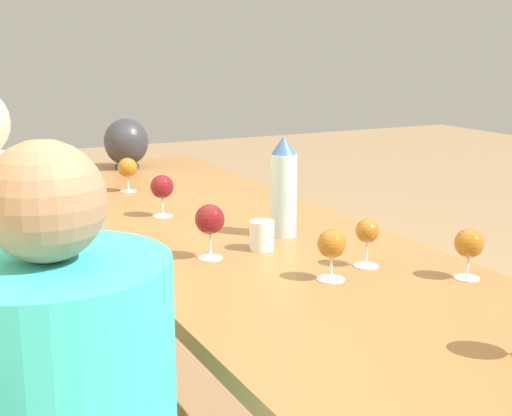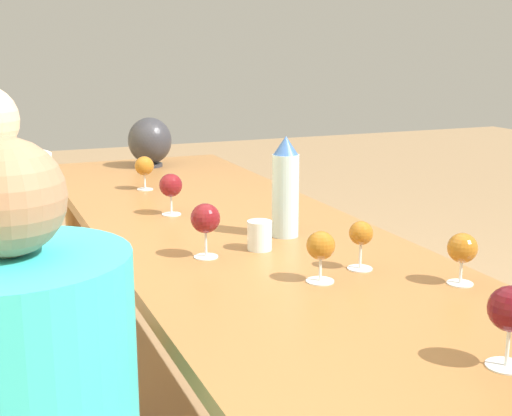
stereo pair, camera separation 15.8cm
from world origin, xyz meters
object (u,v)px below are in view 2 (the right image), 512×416
(water_bottle, at_px, (285,188))
(water_tumbler, at_px, (260,235))
(person_far, at_px, (1,270))
(wine_glass_5, at_px, (321,247))
(vase, at_px, (150,141))
(wine_glass_2, at_px, (171,186))
(wine_glass_1, at_px, (144,167))
(wine_glass_3, at_px, (205,219))
(wine_glass_6, at_px, (462,249))
(wine_glass_0, at_px, (361,235))
(wine_glass_4, at_px, (511,311))

(water_bottle, xyz_separation_m, water_tumbler, (-0.10, 0.12, -0.10))
(person_far, bearing_deg, wine_glass_5, -138.37)
(water_bottle, distance_m, vase, 1.32)
(water_bottle, bearing_deg, person_far, 64.68)
(wine_glass_2, bearing_deg, wine_glass_1, -2.29)
(water_tumbler, bearing_deg, wine_glass_3, 94.10)
(wine_glass_3, xyz_separation_m, person_far, (0.48, 0.50, -0.23))
(wine_glass_6, bearing_deg, water_bottle, 20.62)
(wine_glass_0, bearing_deg, water_tumbler, 33.45)
(water_tumbler, xyz_separation_m, wine_glass_4, (-0.83, -0.12, 0.06))
(wine_glass_1, relative_size, wine_glass_4, 0.87)
(wine_glass_1, xyz_separation_m, wine_glass_3, (-0.93, 0.06, 0.01))
(water_bottle, distance_m, wine_glass_6, 0.58)
(wine_glass_4, distance_m, wine_glass_5, 0.54)
(wine_glass_0, bearing_deg, wine_glass_1, 12.67)
(wine_glass_0, height_order, wine_glass_1, wine_glass_1)
(water_bottle, relative_size, water_tumbler, 3.64)
(water_tumbler, height_order, wine_glass_2, wine_glass_2)
(wine_glass_6, distance_m, person_far, 1.36)
(water_bottle, distance_m, wine_glass_5, 0.42)
(wine_glass_3, bearing_deg, water_bottle, -68.13)
(wine_glass_1, bearing_deg, water_bottle, -164.94)
(wine_glass_3, distance_m, person_far, 0.73)
(wine_glass_2, bearing_deg, vase, -10.06)
(wine_glass_4, distance_m, person_far, 1.54)
(wine_glass_4, bearing_deg, water_tumbler, 8.41)
(wine_glass_1, bearing_deg, wine_glass_5, -174.09)
(wine_glass_1, relative_size, person_far, 0.11)
(wine_glass_0, xyz_separation_m, wine_glass_3, (0.24, 0.33, 0.02))
(vase, height_order, wine_glass_2, vase)
(water_bottle, xyz_separation_m, wine_glass_4, (-0.93, 0.00, -0.04))
(wine_glass_3, height_order, wine_glass_5, wine_glass_3)
(water_tumbler, height_order, vase, vase)
(wine_glass_2, xyz_separation_m, person_far, (-0.01, 0.54, -0.22))
(wine_glass_0, distance_m, person_far, 1.12)
(wine_glass_1, height_order, wine_glass_6, wine_glass_1)
(water_tumbler, distance_m, wine_glass_1, 0.92)
(vase, relative_size, wine_glass_2, 1.63)
(wine_glass_3, height_order, wine_glass_6, wine_glass_3)
(vase, xyz_separation_m, wine_glass_1, (-0.50, 0.15, -0.03))
(water_tumbler, relative_size, wine_glass_3, 0.56)
(wine_glass_0, bearing_deg, wine_glass_5, 109.16)
(wine_glass_2, distance_m, wine_glass_4, 1.34)
(vase, xyz_separation_m, wine_glass_4, (-2.25, -0.07, -0.01))
(wine_glass_2, distance_m, wine_glass_5, 0.80)
(wine_glass_2, bearing_deg, water_bottle, -148.16)
(wine_glass_5, distance_m, wine_glass_6, 0.33)
(wine_glass_2, height_order, wine_glass_3, wine_glass_3)
(water_bottle, height_order, person_far, person_far)
(water_bottle, distance_m, water_tumbler, 0.19)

